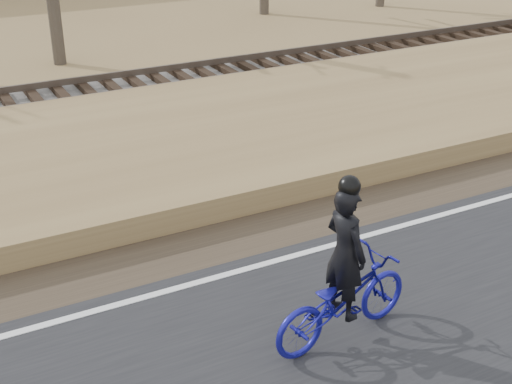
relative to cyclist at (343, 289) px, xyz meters
name	(u,v)px	position (x,y,z in m)	size (l,w,h in m)	color
ground	(289,269)	(0.28, 1.74, -0.75)	(120.00, 120.00, 0.00)	#967C4C
road	(396,366)	(0.28, -0.76, -0.72)	(120.00, 6.00, 0.06)	black
edge_line	(282,259)	(0.28, 1.94, -0.68)	(120.00, 0.12, 0.01)	silver
shoulder	(251,233)	(0.28, 2.94, -0.73)	(120.00, 1.60, 0.04)	#473A2B
embankment	(179,157)	(0.28, 5.94, -0.53)	(120.00, 5.00, 0.44)	#967C4C
ballast	(117,102)	(0.28, 9.74, -0.52)	(120.00, 3.00, 0.45)	slate
railroad	(116,90)	(0.28, 9.74, -0.22)	(120.00, 2.40, 0.29)	black
cyclist	(343,289)	(0.00, 0.00, 0.00)	(2.12, 0.99, 2.18)	navy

